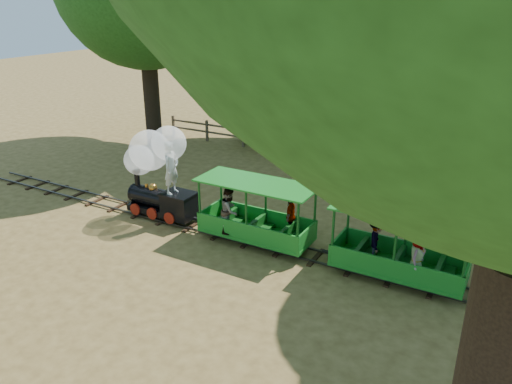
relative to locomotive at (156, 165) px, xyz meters
The scene contains 10 objects.
ground 3.76m from the locomotive, ahead, with size 90.00×90.00×0.00m, color #9C7E43.
track 3.73m from the locomotive, ahead, with size 22.00×1.00×0.10m.
locomotive is the anchor object (origin of this frame).
carriage_front 3.62m from the locomotive, ahead, with size 3.30×1.39×1.71m.
carriage_rear 7.51m from the locomotive, ahead, with size 3.30×1.35×1.71m.
fence 8.69m from the locomotive, 67.07° to the left, with size 18.10×0.10×1.00m.
shrub_west 9.44m from the locomotive, 100.53° to the left, with size 2.14×1.65×1.48m, color #2D6B1E.
shrub_mid_w 9.28m from the locomotive, 86.30° to the left, with size 2.92×2.25×2.02m, color #2D6B1E.
shrub_mid_e 10.46m from the locomotive, 62.40° to the left, with size 2.27×1.74×1.57m, color #2D6B1E.
shrub_east 12.12m from the locomotive, 49.85° to the left, with size 2.31×1.77×1.60m, color #2D6B1E.
Camera 1 is at (6.32, -10.92, 6.51)m, focal length 35.00 mm.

